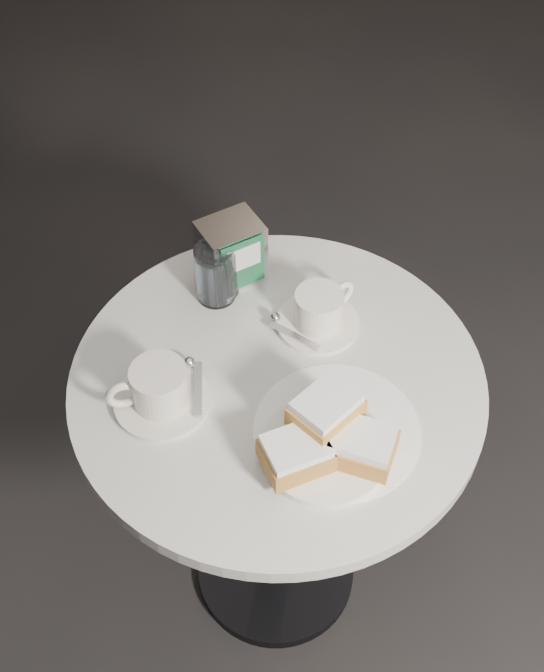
{
  "coord_description": "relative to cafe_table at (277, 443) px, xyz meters",
  "views": [
    {
      "loc": [
        -0.39,
        -0.77,
        1.86
      ],
      "look_at": [
        0.0,
        0.02,
        0.83
      ],
      "focal_mm": 45.0,
      "sensor_mm": 36.0,
      "label": 1
    }
  ],
  "objects": [
    {
      "name": "ground",
      "position": [
        0.0,
        0.0,
        -0.55
      ],
      "size": [
        7.0,
        7.0,
        0.0
      ],
      "primitive_type": "plane",
      "color": "black",
      "rests_on": "ground"
    },
    {
      "name": "cafe_table",
      "position": [
        0.0,
        0.0,
        0.0
      ],
      "size": [
        0.7,
        0.7,
        0.74
      ],
      "color": "black",
      "rests_on": "ground"
    },
    {
      "name": "sugar_spill",
      "position": [
        0.04,
        -0.14,
        0.2
      ],
      "size": [
        0.28,
        0.28,
        0.0
      ],
      "primitive_type": "cylinder",
      "rotation": [
        0.0,
        0.0,
        -0.04
      ],
      "color": "white",
      "rests_on": "cafe_table"
    },
    {
      "name": "beignet_plate",
      "position": [
        0.0,
        -0.17,
        0.23
      ],
      "size": [
        0.26,
        0.26,
        0.1
      ],
      "rotation": [
        0.0,
        0.0,
        -0.37
      ],
      "color": "white",
      "rests_on": "cafe_table"
    },
    {
      "name": "coffee_cup_left",
      "position": [
        -0.19,
        0.04,
        0.23
      ],
      "size": [
        0.18,
        0.18,
        0.08
      ],
      "rotation": [
        0.0,
        0.0,
        -0.15
      ],
      "color": "silver",
      "rests_on": "cafe_table"
    },
    {
      "name": "coffee_cup_right",
      "position": [
        0.12,
        0.07,
        0.23
      ],
      "size": [
        0.18,
        0.18,
        0.08
      ],
      "rotation": [
        0.0,
        0.0,
        0.24
      ],
      "color": "white",
      "rests_on": "cafe_table"
    },
    {
      "name": "water_glass_left",
      "position": [
        -0.01,
        0.22,
        0.25
      ],
      "size": [
        0.09,
        0.09,
        0.11
      ],
      "rotation": [
        0.0,
        0.0,
        0.39
      ],
      "color": "white",
      "rests_on": "cafe_table"
    },
    {
      "name": "water_glass_right",
      "position": [
        -0.0,
        0.23,
        0.25
      ],
      "size": [
        0.07,
        0.07,
        0.11
      ],
      "rotation": [
        0.0,
        0.0,
        0.09
      ],
      "color": "silver",
      "rests_on": "cafe_table"
    },
    {
      "name": "napkin_dispenser",
      "position": [
        0.03,
        0.25,
        0.26
      ],
      "size": [
        0.11,
        0.1,
        0.12
      ],
      "rotation": [
        0.0,
        0.0,
        0.06
      ],
      "color": "silver",
      "rests_on": "cafe_table"
    }
  ]
}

